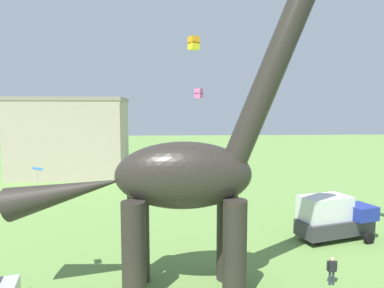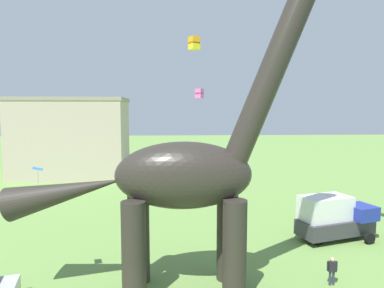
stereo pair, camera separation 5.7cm
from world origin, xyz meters
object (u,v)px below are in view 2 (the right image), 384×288
at_px(parked_box_truck, 334,217).
at_px(person_vendor_side, 332,268).
at_px(dinosaur_sculpture, 182,175).
at_px(kite_apex, 38,169).
at_px(kite_mid_center, 194,43).
at_px(person_near_flyer, 222,223).
at_px(kite_mid_right, 199,93).

xyz_separation_m(parked_box_truck, person_vendor_side, (-3.19, -6.40, -0.71)).
height_order(dinosaur_sculpture, kite_apex, dinosaur_sculpture).
height_order(person_vendor_side, kite_mid_center, kite_mid_center).
relative_size(dinosaur_sculpture, kite_apex, 20.44).
height_order(dinosaur_sculpture, kite_mid_center, dinosaur_sculpture).
height_order(person_near_flyer, kite_mid_right, kite_mid_right).
xyz_separation_m(person_vendor_side, kite_apex, (-15.26, 0.21, 5.50)).
xyz_separation_m(dinosaur_sculpture, kite_apex, (-7.23, 0.30, 0.34)).
relative_size(dinosaur_sculpture, person_vendor_side, 10.88).
xyz_separation_m(kite_mid_right, kite_mid_center, (-0.81, -4.75, 4.08)).
distance_m(dinosaur_sculpture, kite_mid_center, 16.04).
bearing_deg(parked_box_truck, kite_mid_right, 112.08).
relative_size(person_near_flyer, person_vendor_side, 1.01).
distance_m(dinosaur_sculpture, parked_box_truck, 13.71).
xyz_separation_m(person_near_flyer, kite_apex, (-10.42, -7.36, 5.49)).
bearing_deg(kite_mid_center, kite_apex, -123.97).
bearing_deg(person_vendor_side, kite_mid_center, 175.59).
bearing_deg(person_near_flyer, person_vendor_side, 60.99).
distance_m(person_vendor_side, kite_mid_right, 21.31).
distance_m(kite_mid_right, kite_mid_center, 6.31).
bearing_deg(person_near_flyer, parked_box_truck, 110.14).
bearing_deg(kite_apex, parked_box_truck, 18.56).
bearing_deg(kite_mid_center, person_vendor_side, -63.02).
height_order(kite_mid_right, kite_mid_center, kite_mid_center).
relative_size(parked_box_truck, kite_mid_center, 5.41).
xyz_separation_m(dinosaur_sculpture, kite_mid_right, (2.21, 17.86, 5.07)).
relative_size(person_vendor_side, kite_mid_center, 1.41).
distance_m(dinosaur_sculpture, person_near_flyer, 9.76).
height_order(parked_box_truck, person_near_flyer, parked_box_truck).
relative_size(dinosaur_sculpture, parked_box_truck, 2.83).
distance_m(parked_box_truck, person_vendor_side, 7.19).
bearing_deg(person_vendor_side, dinosaur_sculpture, -120.74).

